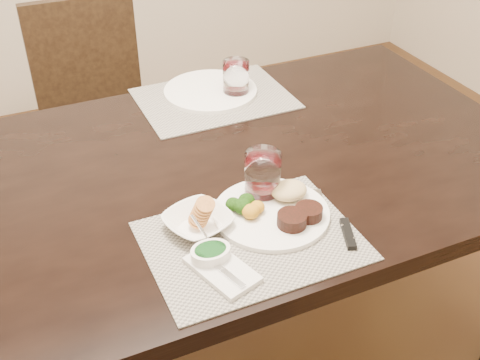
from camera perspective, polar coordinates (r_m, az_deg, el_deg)
name	(u,v)px	position (r m, az deg, el deg)	size (l,w,h in m)	color
dining_table	(171,203)	(1.58, -6.54, -2.22)	(2.00, 1.00, 0.75)	black
chair_far	(97,106)	(2.44, -13.45, 6.87)	(0.42, 0.42, 0.90)	black
placemat_near	(252,241)	(1.33, 1.11, -5.78)	(0.46, 0.34, 0.00)	gray
placemat_far	(214,98)	(1.89, -2.45, 7.74)	(0.46, 0.34, 0.00)	gray
dinner_plate	(277,209)	(1.39, 3.52, -2.79)	(0.27, 0.27, 0.05)	white
napkin_fork	(222,269)	(1.25, -1.71, -8.46)	(0.13, 0.18, 0.02)	silver
steak_knife	(341,227)	(1.37, 9.57, -4.41)	(0.07, 0.23, 0.01)	silver
cracker_bowl	(198,221)	(1.35, -4.02, -3.94)	(0.18, 0.18, 0.06)	white
sauce_ramekin	(211,254)	(1.26, -2.81, -7.04)	(0.09, 0.13, 0.07)	white
wine_glass_near	(263,177)	(1.42, 2.15, 0.26)	(0.09, 0.09, 0.12)	silver
far_plate	(210,91)	(1.92, -2.82, 8.44)	(0.29, 0.29, 0.01)	white
wine_glass_far	(236,80)	(1.89, -0.38, 9.45)	(0.08, 0.08, 0.11)	silver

